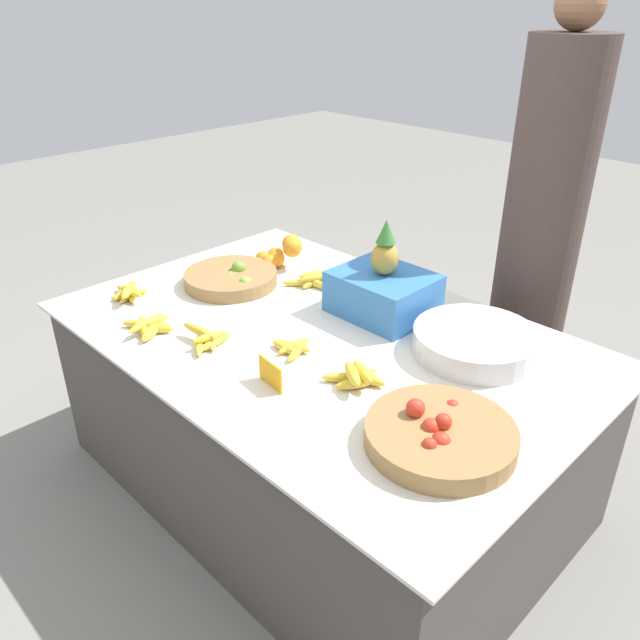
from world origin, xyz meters
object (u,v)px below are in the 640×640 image
at_px(metal_bowl, 475,342).
at_px(produce_crate, 383,290).
at_px(lime_bowl, 231,278).
at_px(vendor_person, 539,244).
at_px(tomato_basket, 440,435).
at_px(price_sign, 270,374).

height_order(metal_bowl, produce_crate, produce_crate).
distance_m(lime_bowl, vendor_person, 1.21).
xyz_separation_m(metal_bowl, produce_crate, (-0.39, 0.01, 0.05)).
relative_size(produce_crate, vendor_person, 0.20).
height_order(tomato_basket, metal_bowl, tomato_basket).
bearing_deg(price_sign, tomato_basket, 21.97).
bearing_deg(produce_crate, metal_bowl, -1.05).
distance_m(metal_bowl, vendor_person, 0.68).
relative_size(lime_bowl, price_sign, 3.19).
xyz_separation_m(tomato_basket, vendor_person, (-0.34, 1.11, 0.12)).
bearing_deg(vendor_person, price_sign, -97.52).
bearing_deg(lime_bowl, price_sign, -28.66).
height_order(metal_bowl, vendor_person, vendor_person).
distance_m(lime_bowl, price_sign, 0.74).
bearing_deg(lime_bowl, vendor_person, 47.22).
xyz_separation_m(tomato_basket, price_sign, (-0.50, -0.13, 0.01)).
bearing_deg(metal_bowl, vendor_person, 102.93).
height_order(lime_bowl, tomato_basket, tomato_basket).
xyz_separation_m(price_sign, produce_crate, (-0.08, 0.59, 0.05)).
bearing_deg(price_sign, produce_crate, 104.77).
height_order(lime_bowl, price_sign, lime_bowl).
distance_m(tomato_basket, metal_bowl, 0.49).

